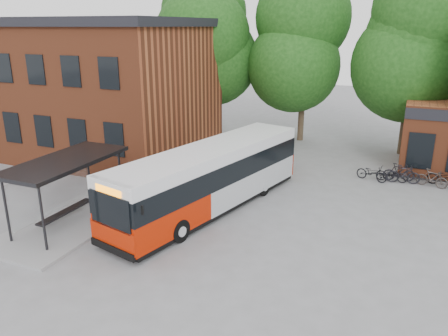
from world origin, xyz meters
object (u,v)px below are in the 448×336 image
at_px(bicycle_2, 392,174).
at_px(bicycle_4, 445,177).
at_px(bicycle_1, 399,172).
at_px(bicycle_0, 372,173).
at_px(bicycle_3, 403,174).
at_px(bicycle_5, 432,178).
at_px(city_bus, 211,178).
at_px(bus_shelter, 69,192).

height_order(bicycle_2, bicycle_4, bicycle_4).
bearing_deg(bicycle_1, bicycle_4, -97.34).
bearing_deg(bicycle_2, bicycle_0, 105.38).
bearing_deg(bicycle_3, bicycle_5, -96.78).
height_order(bicycle_0, bicycle_3, bicycle_3).
xyz_separation_m(bicycle_0, bicycle_1, (1.35, 0.49, 0.05)).
distance_m(bicycle_1, bicycle_2, 0.41).
relative_size(bicycle_0, bicycle_4, 0.95).
relative_size(bicycle_0, bicycle_2, 1.04).
bearing_deg(city_bus, bicycle_5, 50.54).
height_order(bicycle_4, bicycle_5, bicycle_5).
relative_size(bus_shelter, bicycle_4, 3.92).
distance_m(bus_shelter, bicycle_2, 16.48).
relative_size(bus_shelter, bicycle_2, 4.27).
xyz_separation_m(city_bus, bicycle_2, (7.47, 7.17, -1.03)).
bearing_deg(bicycle_0, bicycle_4, -61.30).
bearing_deg(bus_shelter, bicycle_4, 37.49).
bearing_deg(bicycle_0, bicycle_5, -68.29).
xyz_separation_m(bus_shelter, bicycle_1, (12.58, 11.22, -0.95)).
height_order(bicycle_1, bicycle_4, bicycle_1).
distance_m(bus_shelter, bicycle_0, 15.56).
distance_m(bicycle_1, bicycle_5, 1.66).
bearing_deg(bicycle_1, bicycle_2, 114.43).
xyz_separation_m(bicycle_0, bicycle_5, (2.99, 0.18, 0.03)).
height_order(bus_shelter, bicycle_4, bus_shelter).
distance_m(city_bus, bicycle_0, 9.51).
bearing_deg(bicycle_4, bicycle_1, 101.46).
distance_m(bicycle_3, bicycle_5, 1.39).
bearing_deg(bicycle_0, bicycle_3, -64.90).
xyz_separation_m(bicycle_0, bicycle_4, (3.63, 0.67, 0.02)).
height_order(bicycle_2, bicycle_3, bicycle_3).
bearing_deg(bicycle_3, bicycle_4, -83.12).
height_order(bus_shelter, bicycle_0, bus_shelter).
height_order(city_bus, bicycle_3, city_bus).
bearing_deg(bicycle_0, bicycle_2, -57.90).
relative_size(bus_shelter, bicycle_3, 4.11).
height_order(bicycle_1, bicycle_5, bicycle_1).
bearing_deg(city_bus, bicycle_0, 60.59).
relative_size(city_bus, bicycle_4, 6.46).
bearing_deg(bicycle_4, bus_shelter, 134.53).
bearing_deg(bicycle_1, city_bus, 121.77).
bearing_deg(bicycle_4, city_bus, 134.00).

